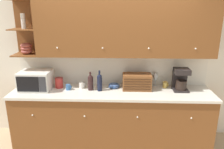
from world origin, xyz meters
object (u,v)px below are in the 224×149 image
Objects in this scene: wine_bottle at (100,82)px; wine_glass at (156,77)px; storage_canister at (59,83)px; second_wine_bottle at (91,82)px; mug_blue_second at (165,85)px; coffee_maker at (181,79)px; mug_patterned_third at (82,85)px; bread_box at (137,82)px; microwave at (36,80)px; mug at (68,87)px; bowl_stack_on_counter at (114,86)px.

wine_bottle reaches higher than wine_glass.
storage_canister is 0.57× the size of second_wine_bottle.
storage_canister is 1.74× the size of mug_blue_second.
second_wine_bottle is at bearing -178.18° from coffee_maker.
wine_bottle is at bearing -17.76° from mug_patterned_third.
coffee_maker is at bearing -0.82° from bread_box.
wine_bottle reaches higher than mug_patterned_third.
wine_bottle is (1.05, -0.03, -0.00)m from microwave.
wine_bottle is at bearing -2.16° from mug.
second_wine_bottle is at bearing -161.65° from bowl_stack_on_counter.
coffee_maker is at bearing 1.82° from second_wine_bottle.
mug_patterned_third is 0.27× the size of coffee_maker.
mug_patterned_third is 0.91m from bread_box.
mug_patterned_third is 1.61m from coffee_maker.
microwave is 0.90m from second_wine_bottle.
wine_glass is (1.62, 0.15, 0.07)m from storage_canister.
second_wine_bottle is 1.31× the size of wine_glass.
wine_bottle is 1.30m from coffee_maker.
wine_bottle is 1.72× the size of bowl_stack_on_counter.
wine_glass is at bearing 7.60° from mug_patterned_third.
storage_canister is 0.47× the size of coffee_maker.
mug_blue_second reaches higher than mug.
mug is at bearing -174.03° from mug_blue_second.
wine_bottle is at bearing -176.76° from coffee_maker.
bowl_stack_on_counter is (0.53, 0.05, -0.01)m from mug_patterned_third.
storage_canister is at bearing 178.72° from bread_box.
wine_bottle reaches higher than microwave.
wine_glass is (0.33, 0.18, 0.03)m from bread_box.
coffee_maker is (1.61, -0.02, 0.13)m from mug_patterned_third.
mug_blue_second is (1.24, 0.16, -0.09)m from second_wine_bottle.
storage_canister is 1.75× the size of mug_patterned_third.
bread_box is (0.37, -0.07, 0.10)m from bowl_stack_on_counter.
bread_box is at bearing 4.28° from second_wine_bottle.
mug_blue_second is at bearing 5.97° from mug.
mug reaches higher than bowl_stack_on_counter.
second_wine_bottle reaches higher than mug_blue_second.
mug is 0.19× the size of bread_box.
mug_patterned_third is 0.50× the size of bowl_stack_on_counter.
mug_blue_second is (0.15, -0.08, -0.11)m from wine_glass.
storage_canister is 0.92m from bowl_stack_on_counter.
storage_canister is 1.63m from wine_glass.
coffee_maker is (0.70, -0.01, 0.05)m from bread_box.
wine_glass reaches higher than mug_patterned_third.
storage_canister is 0.37× the size of bread_box.
mug_patterned_third is at bearing -176.36° from mug_blue_second.
storage_canister is 1.99m from coffee_maker.
second_wine_bottle reaches higher than storage_canister.
mug_blue_second is (0.86, 0.03, 0.02)m from bowl_stack_on_counter.
microwave is at bearing -167.13° from storage_canister.
microwave is 2.53× the size of bowl_stack_on_counter.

